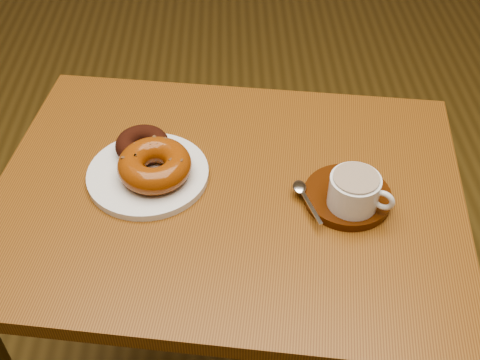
{
  "coord_description": "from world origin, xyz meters",
  "views": [
    {
      "loc": [
        0.24,
        -0.75,
        1.41
      ],
      "look_at": [
        0.25,
        -0.06,
        0.74
      ],
      "focal_mm": 45.0,
      "sensor_mm": 36.0,
      "label": 1
    }
  ],
  "objects_px": {
    "donut_plate": "(148,174)",
    "coffee_cup": "(355,191)",
    "cafe_table": "(229,235)",
    "saucer": "(347,196)"
  },
  "relations": [
    {
      "from": "donut_plate",
      "to": "cafe_table",
      "type": "bearing_deg",
      "value": -13.36
    },
    {
      "from": "donut_plate",
      "to": "coffee_cup",
      "type": "xyz_separation_m",
      "value": [
        0.33,
        -0.08,
        0.04
      ]
    },
    {
      "from": "cafe_table",
      "to": "coffee_cup",
      "type": "xyz_separation_m",
      "value": [
        0.2,
        -0.05,
        0.16
      ]
    },
    {
      "from": "donut_plate",
      "to": "coffee_cup",
      "type": "height_order",
      "value": "coffee_cup"
    },
    {
      "from": "coffee_cup",
      "to": "cafe_table",
      "type": "bearing_deg",
      "value": -164.85
    },
    {
      "from": "cafe_table",
      "to": "donut_plate",
      "type": "distance_m",
      "value": 0.18
    },
    {
      "from": "donut_plate",
      "to": "saucer",
      "type": "height_order",
      "value": "saucer"
    },
    {
      "from": "cafe_table",
      "to": "donut_plate",
      "type": "xyz_separation_m",
      "value": [
        -0.13,
        0.03,
        0.12
      ]
    },
    {
      "from": "donut_plate",
      "to": "saucer",
      "type": "bearing_deg",
      "value": -10.53
    },
    {
      "from": "donut_plate",
      "to": "coffee_cup",
      "type": "distance_m",
      "value": 0.34
    }
  ]
}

